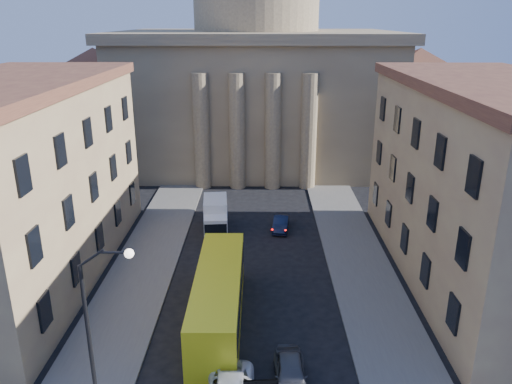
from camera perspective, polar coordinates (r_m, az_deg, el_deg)
sidewalk_left at (r=36.47m, az=-14.39°, el=-11.86°), size 5.00×60.00×0.15m
sidewalk_right at (r=36.14m, az=13.29°, el=-12.06°), size 5.00×60.00×0.15m
church at (r=67.87m, az=0.02°, el=13.61°), size 68.02×28.76×36.60m
building_left at (r=39.97m, az=-25.70°, el=1.14°), size 11.60×26.60×14.70m
building_right at (r=39.38m, az=25.05°, el=0.98°), size 11.60×26.60×14.70m
street_lamp at (r=25.25m, az=-17.66°, el=-13.46°), size 2.62×0.44×8.83m
car_right_far at (r=28.21m, az=3.97°, el=-19.99°), size 1.81×4.30×1.45m
car_right_distant at (r=46.27m, az=2.87°, el=-3.55°), size 1.79×3.99×1.27m
city_bus at (r=32.38m, az=-4.31°, el=-11.80°), size 2.96×12.42×3.49m
box_truck at (r=45.72m, az=-4.64°, el=-2.87°), size 2.53×5.46×2.91m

